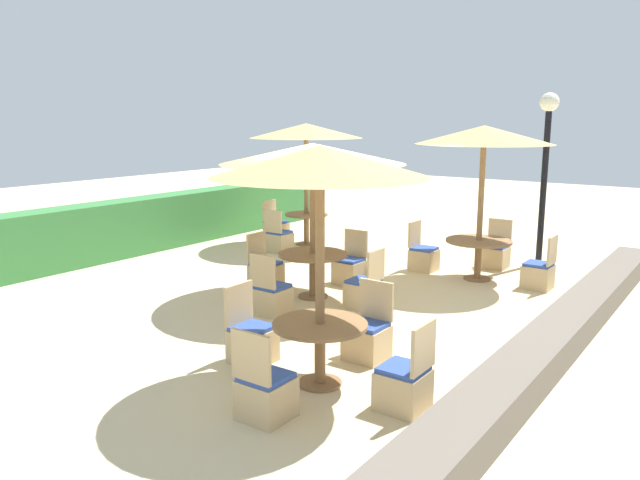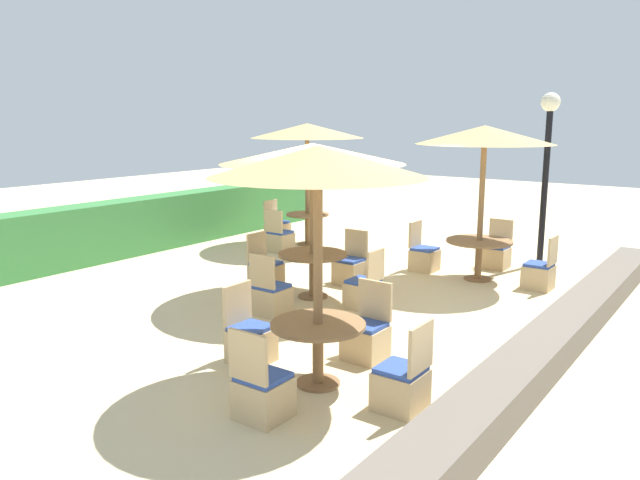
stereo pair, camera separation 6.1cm
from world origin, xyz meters
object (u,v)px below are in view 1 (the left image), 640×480
(round_table_front_right, at_px, (478,247))
(parasol_center, at_px, (313,154))
(patio_chair_front_right_south, at_px, (539,274))
(patio_chair_center_west, at_px, (272,297))
(patio_chair_front_left_west, at_px, (265,393))
(patio_chair_front_right_east, at_px, (495,254))
(patio_chair_center_east, at_px, (350,269))
(patio_chair_front_left_north, at_px, (252,341))
(patio_chair_front_right_north, at_px, (423,257))
(patio_chair_front_left_east, at_px, (368,338))
(round_table_back_right, at_px, (306,221))
(parasol_front_left, at_px, (320,163))
(round_table_front_left, at_px, (320,337))
(parasol_back_right, at_px, (306,131))
(patio_chair_back_right_north, at_px, (276,229))
(patio_chair_back_right_west, at_px, (279,240))
(parasol_front_right, at_px, (484,136))
(lamp_post, at_px, (547,144))
(patio_chair_center_south, at_px, (364,291))
(patio_chair_front_left_south, at_px, (405,384))
(round_table_center, at_px, (313,262))
(patio_chair_center_north, at_px, (265,272))

(round_table_front_right, distance_m, parasol_center, 3.58)
(patio_chair_front_right_south, xyz_separation_m, patio_chair_center_west, (-3.70, 2.79, 0.00))
(patio_chair_front_left_west, bearing_deg, round_table_front_right, 92.94)
(patio_chair_front_right_east, distance_m, patio_chair_center_east, 3.09)
(patio_chair_front_left_north, bearing_deg, patio_chair_front_right_north, -176.18)
(patio_chair_front_left_east, bearing_deg, round_table_back_right, -47.11)
(parasol_front_left, xyz_separation_m, round_table_back_right, (5.97, 4.64, -1.87))
(round_table_front_left, relative_size, patio_chair_front_right_north, 1.11)
(patio_chair_front_left_west, height_order, round_table_back_right, patio_chair_front_left_west)
(patio_chair_front_left_west, bearing_deg, patio_chair_front_right_east, 92.96)
(parasol_back_right, relative_size, patio_chair_front_right_east, 2.93)
(patio_chair_back_right_north, bearing_deg, patio_chair_back_right_west, 42.36)
(patio_chair_back_right_west, bearing_deg, round_table_front_right, 3.32)
(patio_chair_back_right_north, distance_m, patio_chair_front_right_south, 6.38)
(parasol_back_right, xyz_separation_m, patio_chair_front_right_east, (0.35, -4.29, -2.29))
(patio_chair_front_right_north, bearing_deg, patio_chair_front_left_east, 18.04)
(patio_chair_front_left_west, bearing_deg, parasol_front_right, 92.94)
(lamp_post, relative_size, parasol_front_left, 1.28)
(lamp_post, xyz_separation_m, patio_chair_center_south, (-4.45, 1.31, -2.09))
(parasol_back_right, bearing_deg, round_table_front_right, -99.15)
(round_table_front_left, bearing_deg, parasol_center, 37.48)
(round_table_back_right, distance_m, patio_chair_back_right_north, 0.96)
(patio_chair_front_left_east, xyz_separation_m, parasol_back_right, (5.03, 4.67, 2.29))
(patio_chair_front_left_west, xyz_separation_m, patio_chair_front_left_north, (1.00, 1.06, 0.00))
(round_table_front_left, distance_m, round_table_back_right, 7.56)
(parasol_front_left, relative_size, patio_chair_back_right_north, 2.79)
(patio_chair_front_left_south, bearing_deg, patio_chair_front_left_north, 88.83)
(patio_chair_back_right_north, bearing_deg, patio_chair_front_left_north, 37.28)
(parasol_front_left, distance_m, patio_chair_center_south, 3.56)
(patio_chair_front_left_west, relative_size, patio_chair_center_east, 1.00)
(parasol_front_right, height_order, parasol_center, parasol_front_right)
(patio_chair_center_south, bearing_deg, parasol_front_left, -158.28)
(round_table_front_left, xyz_separation_m, patio_chair_front_left_south, (0.01, -1.03, -0.29))
(lamp_post, relative_size, patio_chair_front_right_north, 3.57)
(round_table_front_right, bearing_deg, patio_chair_back_right_north, 82.26)
(patio_chair_front_right_south, bearing_deg, patio_chair_front_right_north, 89.39)
(round_table_center, xyz_separation_m, patio_chair_center_west, (-1.07, -0.03, -0.32))
(parasol_front_left, relative_size, round_table_front_left, 2.51)
(parasol_front_left, xyz_separation_m, patio_chair_front_right_north, (5.31, 1.39, -2.15))
(patio_chair_front_left_west, relative_size, patio_chair_front_left_east, 1.00)
(patio_chair_back_right_west, relative_size, patio_chair_center_west, 1.00)
(patio_chair_front_right_south, height_order, patio_chair_front_right_east, same)
(patio_chair_front_right_east, xyz_separation_m, patio_chair_center_south, (-3.69, 0.70, 0.00))
(round_table_front_left, xyz_separation_m, round_table_back_right, (5.97, 4.64, -0.00))
(patio_chair_center_east, bearing_deg, patio_chair_front_left_east, 126.36)
(parasol_front_right, bearing_deg, patio_chair_center_west, 155.07)
(lamp_post, xyz_separation_m, patio_chair_front_right_south, (-1.80, -0.53, -2.09))
(patio_chair_front_left_east, xyz_separation_m, patio_chair_center_south, (1.70, 1.08, 0.00))
(patio_chair_center_north, bearing_deg, parasol_back_right, -154.31)
(patio_chair_front_right_south, relative_size, parasol_center, 0.32)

